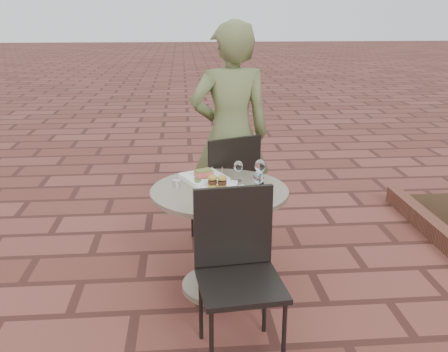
{
  "coord_description": "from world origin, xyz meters",
  "views": [
    {
      "loc": [
        -0.5,
        -2.79,
        1.83
      ],
      "look_at": [
        -0.24,
        0.26,
        0.82
      ],
      "focal_mm": 40.0,
      "sensor_mm": 36.0,
      "label": 1
    }
  ],
  "objects": [
    {
      "name": "chair_near",
      "position": [
        -0.22,
        -0.37,
        0.55
      ],
      "size": [
        0.48,
        0.48,
        0.93
      ],
      "rotation": [
        0.0,
        0.0,
        0.1
      ],
      "color": "black",
      "rests_on": "ground"
    },
    {
      "name": "wine_glass_mid",
      "position": [
        -0.13,
        0.42,
        0.83
      ],
      "size": [
        0.06,
        0.06,
        0.14
      ],
      "color": "white",
      "rests_on": "cafe_table"
    },
    {
      "name": "plate_sliders",
      "position": [
        -0.29,
        0.24,
        0.76
      ],
      "size": [
        0.29,
        0.29,
        0.16
      ],
      "rotation": [
        0.0,
        0.0,
        -0.21
      ],
      "color": "white",
      "rests_on": "cafe_table"
    },
    {
      "name": "ground",
      "position": [
        0.0,
        0.0,
        0.0
      ],
      "size": [
        60.0,
        60.0,
        0.0
      ],
      "primitive_type": "plane",
      "color": "brown",
      "rests_on": "ground"
    },
    {
      "name": "plate_tuna",
      "position": [
        -0.17,
        0.07,
        0.75
      ],
      "size": [
        0.37,
        0.37,
        0.03
      ],
      "rotation": [
        0.0,
        0.0,
        0.56
      ],
      "color": "white",
      "rests_on": "cafe_table"
    },
    {
      "name": "cutlery_set",
      "position": [
        -0.01,
        0.15,
        0.73
      ],
      "size": [
        0.09,
        0.18,
        0.0
      ],
      "primitive_type": null,
      "rotation": [
        0.0,
        0.0,
        0.06
      ],
      "color": "silver",
      "rests_on": "cafe_table"
    },
    {
      "name": "diner",
      "position": [
        -0.12,
        1.06,
        0.89
      ],
      "size": [
        0.69,
        0.5,
        1.78
      ],
      "primitive_type": "imported",
      "rotation": [
        0.0,
        0.0,
        3.26
      ],
      "color": "#596336",
      "rests_on": "ground"
    },
    {
      "name": "wine_glass_right",
      "position": [
        -0.04,
        0.13,
        0.84
      ],
      "size": [
        0.07,
        0.07,
        0.16
      ],
      "color": "white",
      "rests_on": "cafe_table"
    },
    {
      "name": "wine_glass_far",
      "position": [
        0.01,
        0.35,
        0.85
      ],
      "size": [
        0.07,
        0.07,
        0.17
      ],
      "color": "white",
      "rests_on": "cafe_table"
    },
    {
      "name": "cafe_table",
      "position": [
        -0.27,
        0.26,
        0.48
      ],
      "size": [
        0.9,
        0.9,
        0.73
      ],
      "color": "gray",
      "rests_on": "ground"
    },
    {
      "name": "plate_salmon",
      "position": [
        -0.37,
        0.45,
        0.75
      ],
      "size": [
        0.35,
        0.35,
        0.07
      ],
      "rotation": [
        0.0,
        0.0,
        0.42
      ],
      "color": "white",
      "rests_on": "cafe_table"
    },
    {
      "name": "steel_ramekin",
      "position": [
        -0.55,
        0.35,
        0.75
      ],
      "size": [
        0.07,
        0.07,
        0.04
      ],
      "primitive_type": "cylinder",
      "rotation": [
        0.0,
        0.0,
        -0.32
      ],
      "color": "silver",
      "rests_on": "cafe_table"
    },
    {
      "name": "chair_far",
      "position": [
        -0.16,
        0.92,
        0.55
      ],
      "size": [
        0.58,
        0.58,
        0.93
      ],
      "rotation": [
        0.0,
        0.0,
        3.54
      ],
      "color": "black",
      "rests_on": "ground"
    }
  ]
}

